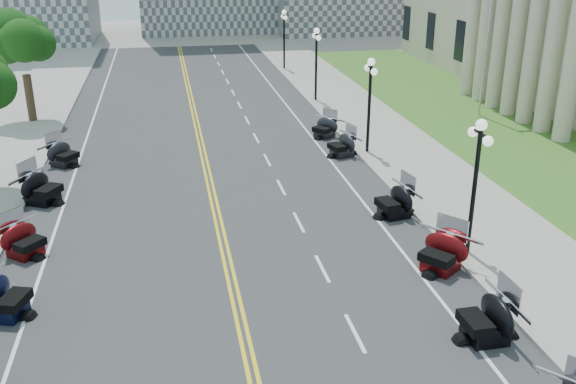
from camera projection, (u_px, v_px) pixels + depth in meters
ground at (246, 346)px, 18.13m from camera, size 160.00×160.00×0.00m
road at (216, 209)px, 27.26m from camera, size 16.00×90.00×0.01m
centerline_yellow_a at (213, 209)px, 27.23m from camera, size 0.12×90.00×0.00m
centerline_yellow_b at (218, 209)px, 27.27m from camera, size 0.12×90.00×0.00m
edge_line_north at (360, 198)px, 28.38m from camera, size 0.12×90.00×0.00m
edge_line_south at (59, 221)px, 26.12m from camera, size 0.12×90.00×0.00m
lane_dash_6 at (355, 333)px, 18.69m from camera, size 0.12×2.00×0.00m
lane_dash_7 at (322, 268)px, 22.34m from camera, size 0.12×2.00×0.00m
lane_dash_8 at (299, 222)px, 25.99m from camera, size 0.12×2.00×0.00m
lane_dash_9 at (281, 187)px, 29.64m from camera, size 0.12×2.00×0.00m
lane_dash_10 at (267, 160)px, 33.29m from camera, size 0.12×2.00×0.00m
lane_dash_11 at (256, 138)px, 36.95m from camera, size 0.12×2.00×0.00m
lane_dash_12 at (247, 120)px, 40.60m from camera, size 0.12×2.00×0.00m
lane_dash_13 at (239, 105)px, 44.25m from camera, size 0.12×2.00×0.00m
lane_dash_14 at (233, 92)px, 47.90m from camera, size 0.12×2.00×0.00m
lane_dash_15 at (227, 81)px, 51.55m from camera, size 0.12×2.00×0.00m
lane_dash_16 at (223, 72)px, 55.20m from camera, size 0.12×2.00×0.00m
lane_dash_17 at (218, 64)px, 58.85m from camera, size 0.12×2.00×0.00m
lane_dash_18 at (215, 56)px, 62.50m from camera, size 0.12×2.00×0.00m
lane_dash_19 at (211, 50)px, 66.15m from camera, size 0.12×2.00×0.00m
sidewalk_north at (447, 190)px, 29.08m from camera, size 5.00×90.00×0.15m
lawn at (502, 134)px, 37.63m from camera, size 9.00×60.00×0.10m
street_lamp_2 at (474, 189)px, 22.34m from camera, size 0.50×1.20×4.90m
street_lamp_3 at (369, 106)px, 33.29m from camera, size 0.50×1.20×4.90m
street_lamp_4 at (316, 65)px, 44.25m from camera, size 0.50×1.20×4.90m
street_lamp_5 at (284, 40)px, 55.20m from camera, size 0.50×1.20×4.90m
flagpole at (487, 38)px, 39.55m from camera, size 1.10×0.20×10.00m
tree_4 at (22, 46)px, 38.35m from camera, size 4.80×4.80×9.20m
motorcycle_n_5 at (487, 317)px, 18.17m from camera, size 2.18×2.18×1.49m
motorcycle_n_6 at (442, 251)px, 22.01m from camera, size 2.94×2.94×1.47m
motorcycle_n_7 at (395, 200)px, 26.32m from camera, size 2.40×2.40×1.45m
motorcycle_n_9 at (342, 144)px, 33.68m from camera, size 2.37×2.37×1.35m
motorcycle_n_10 at (325, 127)px, 36.90m from camera, size 2.58×2.58×1.28m
motorcycle_s_6 at (3, 295)px, 19.29m from camera, size 2.62×2.62×1.45m
motorcycle_s_7 at (24, 239)px, 23.04m from camera, size 2.71×2.71×1.34m
motorcycle_s_8 at (41, 186)px, 27.63m from camera, size 2.97×2.97×1.53m
motorcycle_s_9 at (63, 153)px, 32.25m from camera, size 2.73×2.73×1.36m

